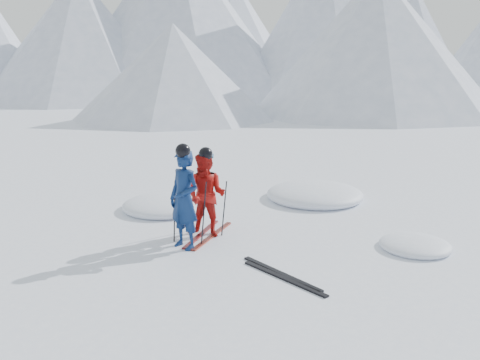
% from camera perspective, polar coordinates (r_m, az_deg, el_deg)
% --- Properties ---
extents(ground, '(160.00, 160.00, 0.00)m').
position_cam_1_polar(ground, '(8.76, 8.75, -8.74)').
color(ground, white).
rests_on(ground, ground).
extents(skier_blue, '(0.74, 0.59, 1.77)m').
position_cam_1_polar(skier_blue, '(8.95, -6.29, -2.21)').
color(skier_blue, '#0D2451').
rests_on(skier_blue, ground).
extents(skier_red, '(0.84, 0.69, 1.60)m').
position_cam_1_polar(skier_red, '(9.57, -3.81, -1.69)').
color(skier_red, '#B3130E').
rests_on(skier_red, ground).
extents(pole_blue_left, '(0.12, 0.08, 1.18)m').
position_cam_1_polar(pole_blue_left, '(9.31, -7.36, -3.54)').
color(pole_blue_left, black).
rests_on(pole_blue_left, ground).
extents(pole_blue_right, '(0.12, 0.07, 1.18)m').
position_cam_1_polar(pole_blue_right, '(9.12, -4.09, -3.81)').
color(pole_blue_right, black).
rests_on(pole_blue_right, ground).
extents(pole_red_left, '(0.11, 0.09, 1.07)m').
position_cam_1_polar(pole_red_left, '(9.99, -4.62, -2.66)').
color(pole_red_left, black).
rests_on(pole_red_left, ground).
extents(pole_red_right, '(0.11, 0.08, 1.07)m').
position_cam_1_polar(pole_red_right, '(9.63, -1.79, -3.21)').
color(pole_red_right, black).
rests_on(pole_red_right, ground).
extents(ski_worn_left, '(0.32, 1.70, 0.03)m').
position_cam_1_polar(ski_worn_left, '(9.85, -4.36, -6.05)').
color(ski_worn_left, black).
rests_on(ski_worn_left, ground).
extents(ski_worn_right, '(0.21, 1.70, 0.03)m').
position_cam_1_polar(ski_worn_right, '(9.74, -3.12, -6.25)').
color(ski_worn_right, black).
rests_on(ski_worn_right, ground).
extents(ski_loose_a, '(1.57, 0.83, 0.03)m').
position_cam_1_polar(ski_loose_a, '(8.08, 4.62, -10.42)').
color(ski_loose_a, black).
rests_on(ski_loose_a, ground).
extents(ski_loose_b, '(1.59, 0.78, 0.03)m').
position_cam_1_polar(ski_loose_b, '(7.92, 4.93, -10.92)').
color(ski_loose_b, black).
rests_on(ski_loose_b, ground).
extents(snow_lumps, '(7.01, 4.41, 0.51)m').
position_cam_1_polar(snow_lumps, '(11.82, 4.01, -2.88)').
color(snow_lumps, white).
rests_on(snow_lumps, ground).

